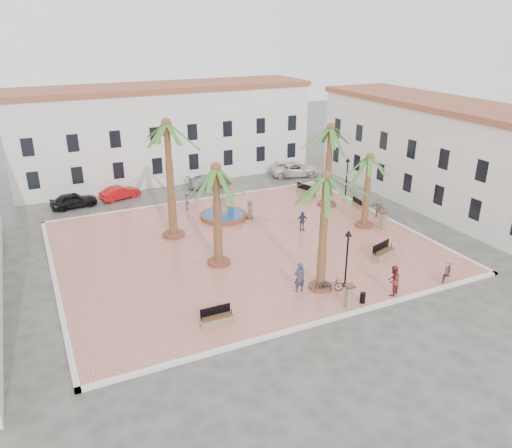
# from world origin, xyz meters

# --- Properties ---
(ground) EXTENTS (120.00, 120.00, 0.00)m
(ground) POSITION_xyz_m (0.00, 0.00, 0.00)
(ground) COLOR #56544F
(ground) RESTS_ON ground
(plaza) EXTENTS (26.00, 22.00, 0.15)m
(plaza) POSITION_xyz_m (0.00, 0.00, 0.07)
(plaza) COLOR #DA7A6C
(plaza) RESTS_ON ground
(kerb_n) EXTENTS (26.30, 0.30, 0.16)m
(kerb_n) POSITION_xyz_m (0.00, 11.00, 0.08)
(kerb_n) COLOR silver
(kerb_n) RESTS_ON ground
(kerb_s) EXTENTS (26.30, 0.30, 0.16)m
(kerb_s) POSITION_xyz_m (0.00, -11.00, 0.08)
(kerb_s) COLOR silver
(kerb_s) RESTS_ON ground
(kerb_e) EXTENTS (0.30, 22.30, 0.16)m
(kerb_e) POSITION_xyz_m (13.00, 0.00, 0.08)
(kerb_e) COLOR silver
(kerb_e) RESTS_ON ground
(kerb_w) EXTENTS (0.30, 22.30, 0.16)m
(kerb_w) POSITION_xyz_m (-13.00, 0.00, 0.08)
(kerb_w) COLOR silver
(kerb_w) RESTS_ON ground
(building_north) EXTENTS (30.40, 7.40, 9.50)m
(building_north) POSITION_xyz_m (-0.00, 19.99, 4.77)
(building_north) COLOR white
(building_north) RESTS_ON ground
(building_east) EXTENTS (7.40, 26.40, 9.00)m
(building_east) POSITION_xyz_m (19.99, 2.00, 4.52)
(building_east) COLOR white
(building_east) RESTS_ON ground
(fountain) EXTENTS (3.83, 3.83, 1.98)m
(fountain) POSITION_xyz_m (0.67, 5.61, 0.42)
(fountain) COLOR brown
(fountain) RESTS_ON plaza
(palm_nw) EXTENTS (5.34, 5.34, 8.95)m
(palm_nw) POSITION_xyz_m (-4.15, 3.76, 7.81)
(palm_nw) COLOR brown
(palm_nw) RESTS_ON plaza
(palm_sw) EXTENTS (4.99, 4.99, 7.03)m
(palm_sw) POSITION_xyz_m (-2.77, -2.08, 6.03)
(palm_sw) COLOR brown
(palm_sw) RESTS_ON plaza
(palm_s) EXTENTS (4.60, 4.60, 7.45)m
(palm_s) POSITION_xyz_m (1.61, -7.88, 6.50)
(palm_s) COLOR brown
(palm_s) RESTS_ON plaza
(palm_e) EXTENTS (4.67, 4.67, 5.98)m
(palm_e) POSITION_xyz_m (10.14, -0.87, 5.08)
(palm_e) COLOR brown
(palm_e) RESTS_ON plaza
(palm_ne) EXTENTS (5.30, 5.30, 7.34)m
(palm_ne) POSITION_xyz_m (10.14, 4.61, 6.27)
(palm_ne) COLOR brown
(palm_ne) RESTS_ON plaza
(bench_s) EXTENTS (1.83, 0.58, 0.96)m
(bench_s) POSITION_xyz_m (-5.52, -8.80, 0.42)
(bench_s) COLOR #807257
(bench_s) RESTS_ON plaza
(bench_se) EXTENTS (2.09, 1.19, 1.06)m
(bench_se) POSITION_xyz_m (7.82, -6.09, 0.45)
(bench_se) COLOR #807257
(bench_se) RESTS_ON plaza
(bench_e) EXTENTS (0.65, 1.63, 0.84)m
(bench_e) POSITION_xyz_m (12.38, 2.91, 0.39)
(bench_e) COLOR #807257
(bench_e) RESTS_ON plaza
(bench_ne) EXTENTS (1.12, 2.08, 1.05)m
(bench_ne) POSITION_xyz_m (10.01, 8.00, 0.45)
(bench_ne) COLOR #807257
(bench_ne) RESTS_ON plaza
(lamppost_s) EXTENTS (0.41, 0.41, 3.75)m
(lamppost_s) POSITION_xyz_m (3.11, -8.32, 2.69)
(lamppost_s) COLOR black
(lamppost_s) RESTS_ON plaza
(lamppost_e) EXTENTS (0.43, 0.43, 4.00)m
(lamppost_e) POSITION_xyz_m (12.40, 4.99, 2.86)
(lamppost_e) COLOR black
(lamppost_e) RESTS_ON plaza
(bollard_se) EXTENTS (0.54, 0.54, 1.38)m
(bollard_se) POSITION_xyz_m (1.92, -10.40, 0.86)
(bollard_se) COLOR #807257
(bollard_se) RESTS_ON plaza
(bollard_n) EXTENTS (0.63, 0.63, 1.45)m
(bollard_n) POSITION_xyz_m (3.38, 10.40, 0.90)
(bollard_n) COLOR #807257
(bollard_n) RESTS_ON plaza
(bollard_e) EXTENTS (0.63, 0.63, 1.45)m
(bollard_e) POSITION_xyz_m (11.06, -1.96, 0.90)
(bollard_e) COLOR #807257
(bollard_e) RESTS_ON plaza
(litter_bin) EXTENTS (0.33, 0.33, 0.64)m
(litter_bin) POSITION_xyz_m (2.90, -10.40, 0.47)
(litter_bin) COLOR black
(litter_bin) RESTS_ON plaza
(cyclist_a) EXTENTS (0.74, 0.53, 1.92)m
(cyclist_a) POSITION_xyz_m (0.23, -7.69, 1.11)
(cyclist_a) COLOR #31344B
(cyclist_a) RESTS_ON plaza
(bicycle_a) EXTENTS (1.86, 1.20, 0.92)m
(bicycle_a) POSITION_xyz_m (1.88, -8.46, 0.61)
(bicycle_a) COLOR black
(bicycle_a) RESTS_ON plaza
(cyclist_b) EXTENTS (1.15, 1.08, 1.89)m
(cyclist_b) POSITION_xyz_m (5.04, -10.40, 1.10)
(cyclist_b) COLOR maroon
(cyclist_b) RESTS_ON plaza
(bicycle_b) EXTENTS (1.78, 1.28, 1.06)m
(bicycle_b) POSITION_xyz_m (9.35, -10.40, 0.68)
(bicycle_b) COLOR black
(bicycle_b) RESTS_ON plaza
(pedestrian_fountain_a) EXTENTS (0.95, 0.94, 1.65)m
(pedestrian_fountain_a) POSITION_xyz_m (2.59, 4.57, 0.98)
(pedestrian_fountain_a) COLOR #7B6053
(pedestrian_fountain_a) RESTS_ON plaza
(pedestrian_fountain_b) EXTENTS (0.96, 0.50, 1.56)m
(pedestrian_fountain_b) POSITION_xyz_m (5.23, 0.54, 0.93)
(pedestrian_fountain_b) COLOR #2D324E
(pedestrian_fountain_b) RESTS_ON plaza
(pedestrian_north) EXTENTS (0.72, 1.12, 1.64)m
(pedestrian_north) POSITION_xyz_m (-1.35, 8.87, 0.97)
(pedestrian_north) COLOR #4F4E53
(pedestrian_north) RESTS_ON plaza
(pedestrian_east) EXTENTS (0.96, 1.57, 1.61)m
(pedestrian_east) POSITION_xyz_m (12.40, 0.28, 0.96)
(pedestrian_east) COLOR gray
(pedestrian_east) RESTS_ON plaza
(car_black) EXTENTS (4.14, 2.06, 1.35)m
(car_black) POSITION_xyz_m (-10.18, 14.01, 0.68)
(car_black) COLOR black
(car_black) RESTS_ON ground
(car_red) EXTENTS (3.91, 2.30, 1.22)m
(car_red) POSITION_xyz_m (-6.03, 14.63, 0.61)
(car_red) COLOR red
(car_red) RESTS_ON ground
(car_silver) EXTENTS (4.28, 1.79, 1.24)m
(car_silver) POSITION_xyz_m (2.67, 14.46, 0.62)
(car_silver) COLOR #A7A7B0
(car_silver) RESTS_ON ground
(car_white) EXTENTS (5.59, 3.63, 1.43)m
(car_white) POSITION_xyz_m (12.39, 14.21, 0.72)
(car_white) COLOR silver
(car_white) RESTS_ON ground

